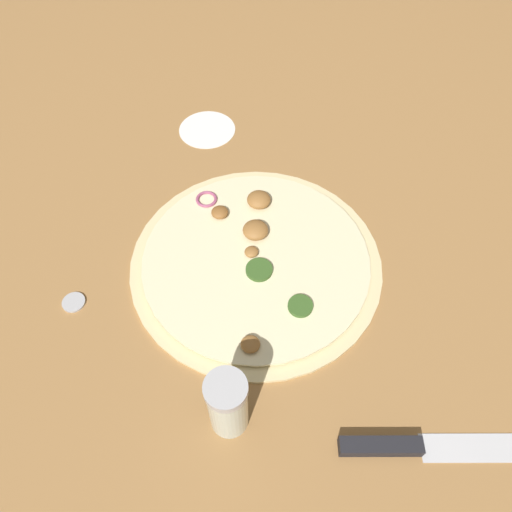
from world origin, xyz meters
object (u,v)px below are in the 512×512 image
spice_jar (228,404)px  loose_cap (73,302)px  pizza (256,260)px  knife (423,447)px

spice_jar → loose_cap: size_ratio=3.40×
pizza → knife: 0.33m
loose_cap → spice_jar: bearing=-47.6°
knife → loose_cap: knife is taller
pizza → spice_jar: spice_jar is taller
pizza → loose_cap: bearing=-176.5°
knife → loose_cap: (-0.41, 0.29, -0.00)m
knife → spice_jar: spice_jar is taller
knife → spice_jar: (-0.22, 0.08, 0.05)m
pizza → knife: pizza is taller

